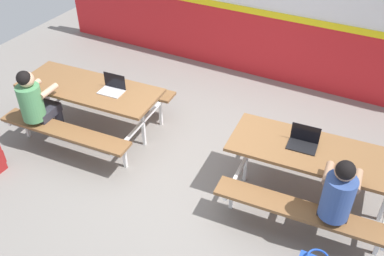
{
  "coord_description": "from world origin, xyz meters",
  "views": [
    {
      "loc": [
        1.96,
        -3.65,
        3.73
      ],
      "look_at": [
        0.0,
        0.07,
        0.55
      ],
      "focal_mm": 39.39,
      "sensor_mm": 36.0,
      "label": 1
    }
  ],
  "objects_px": {
    "student_further": "(338,195)",
    "laptop_silver": "(112,88)",
    "picnic_table_left": "(91,97)",
    "picnic_table_right": "(316,163)",
    "student_nearer": "(36,102)",
    "laptop_dark": "(303,142)"
  },
  "relations": [
    {
      "from": "student_nearer",
      "to": "laptop_silver",
      "type": "xyz_separation_m",
      "value": [
        0.75,
        0.65,
        0.08
      ]
    },
    {
      "from": "student_nearer",
      "to": "laptop_dark",
      "type": "bearing_deg",
      "value": 12.14
    },
    {
      "from": "picnic_table_left",
      "to": "laptop_silver",
      "type": "relative_size",
      "value": 6.01
    },
    {
      "from": "picnic_table_left",
      "to": "laptop_dark",
      "type": "xyz_separation_m",
      "value": [
        2.91,
        0.13,
        0.21
      ]
    },
    {
      "from": "student_nearer",
      "to": "picnic_table_left",
      "type": "bearing_deg",
      "value": 55.59
    },
    {
      "from": "laptop_dark",
      "to": "student_further",
      "type": "bearing_deg",
      "value": -47.25
    },
    {
      "from": "student_further",
      "to": "picnic_table_left",
      "type": "bearing_deg",
      "value": 172.78
    },
    {
      "from": "picnic_table_left",
      "to": "student_nearer",
      "type": "relative_size",
      "value": 1.67
    },
    {
      "from": "student_further",
      "to": "laptop_dark",
      "type": "bearing_deg",
      "value": 132.75
    },
    {
      "from": "picnic_table_left",
      "to": "laptop_dark",
      "type": "relative_size",
      "value": 6.01
    },
    {
      "from": "student_further",
      "to": "laptop_silver",
      "type": "xyz_separation_m",
      "value": [
        -3.08,
        0.5,
        0.08
      ]
    },
    {
      "from": "laptop_silver",
      "to": "student_nearer",
      "type": "bearing_deg",
      "value": -139.24
    },
    {
      "from": "student_further",
      "to": "student_nearer",
      "type": "bearing_deg",
      "value": -177.72
    },
    {
      "from": "picnic_table_left",
      "to": "student_further",
      "type": "distance_m",
      "value": 3.45
    },
    {
      "from": "picnic_table_left",
      "to": "student_nearer",
      "type": "height_order",
      "value": "student_nearer"
    },
    {
      "from": "picnic_table_left",
      "to": "picnic_table_right",
      "type": "xyz_separation_m",
      "value": [
        3.1,
        0.1,
        0.0
      ]
    },
    {
      "from": "picnic_table_left",
      "to": "laptop_silver",
      "type": "xyz_separation_m",
      "value": [
        0.35,
        0.06,
        0.21
      ]
    },
    {
      "from": "picnic_table_right",
      "to": "student_further",
      "type": "relative_size",
      "value": 1.67
    },
    {
      "from": "student_nearer",
      "to": "laptop_dark",
      "type": "relative_size",
      "value": 3.61
    },
    {
      "from": "picnic_table_right",
      "to": "student_nearer",
      "type": "xyz_separation_m",
      "value": [
        -3.5,
        -0.69,
        0.13
      ]
    },
    {
      "from": "student_nearer",
      "to": "laptop_silver",
      "type": "height_order",
      "value": "student_nearer"
    },
    {
      "from": "student_nearer",
      "to": "laptop_silver",
      "type": "bearing_deg",
      "value": 40.76
    }
  ]
}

